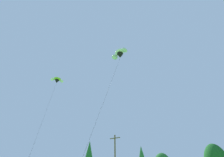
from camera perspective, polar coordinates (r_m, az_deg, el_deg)
name	(u,v)px	position (r m, az deg, el deg)	size (l,w,h in m)	color
parafoil_kite_high_lime_white	(57,80)	(42.10, -17.97, -0.54)	(13.01, 13.49, 23.23)	#93D633
parafoil_kite_mid_white	(120,54)	(29.14, 2.59, 8.33)	(3.56, 9.48, 21.31)	white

